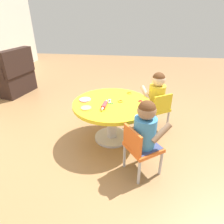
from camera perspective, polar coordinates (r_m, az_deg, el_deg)
name	(u,v)px	position (r m, az deg, el deg)	size (l,w,h in m)	color
ground_plane	(112,138)	(2.55, 0.00, -7.55)	(10.00, 10.00, 0.00)	#9E7247
craft_table	(112,111)	(2.35, 0.00, 0.26)	(0.93, 0.93, 0.51)	silver
child_chair_left	(140,147)	(1.92, 8.34, -10.20)	(0.42, 0.42, 0.54)	#B7B7BC
seated_child_left	(146,126)	(1.81, 9.85, -4.16)	(0.42, 0.44, 0.51)	#3F4772
child_chair_right	(157,109)	(2.67, 13.01, 1.00)	(0.41, 0.41, 0.54)	#B7B7BC
seated_child_right	(157,92)	(2.60, 13.02, 5.81)	(0.44, 0.41, 0.51)	#3F4772
armchair_dark	(10,77)	(4.30, -27.58, 8.99)	(0.83, 0.85, 0.85)	black
rolling_pin	(104,105)	(2.18, -2.26, 2.07)	(0.23, 0.06, 0.05)	#D83F3F
craft_scissors	(110,102)	(2.29, -0.65, 2.87)	(0.14, 0.08, 0.01)	silver
playdough_blob_0	(86,108)	(2.17, -7.58, 1.17)	(0.12, 0.12, 0.01)	#F2CC72
playdough_blob_1	(85,100)	(2.37, -7.87, 3.57)	(0.14, 0.14, 0.02)	pink
cookie_cutter_0	(140,101)	(2.34, 8.28, 3.20)	(0.05, 0.05, 0.01)	red
cookie_cutter_1	(120,101)	(2.32, 2.44, 3.18)	(0.06, 0.06, 0.01)	orange
cookie_cutter_2	(129,93)	(2.56, 5.05, 5.58)	(0.07, 0.07, 0.01)	orange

